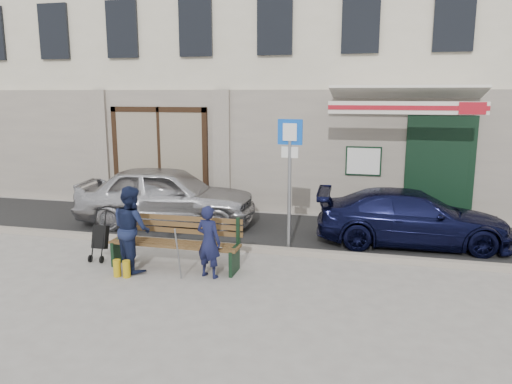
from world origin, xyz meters
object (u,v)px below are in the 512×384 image
(bench, at_px, (173,243))
(parking_sign, at_px, (290,165))
(car_silver, at_px, (167,195))
(man, at_px, (209,242))
(woman, at_px, (132,228))
(car_navy, at_px, (412,218))
(stroller, at_px, (100,238))

(bench, bearing_deg, parking_sign, 37.12)
(car_silver, relative_size, man, 3.35)
(man, xyz_separation_m, woman, (-1.45, 0.03, 0.13))
(car_silver, bearing_deg, man, -152.98)
(car_navy, xyz_separation_m, stroller, (-5.78, -2.45, -0.15))
(car_silver, xyz_separation_m, man, (2.13, -3.06, -0.09))
(stroller, bearing_deg, bench, -3.41)
(man, bearing_deg, car_silver, -39.56)
(car_silver, relative_size, car_navy, 1.07)
(car_silver, height_order, bench, car_silver)
(stroller, bearing_deg, car_navy, 21.98)
(parking_sign, bearing_deg, man, -116.53)
(car_silver, height_order, man, car_silver)
(woman, height_order, stroller, woman)
(car_navy, relative_size, bench, 1.64)
(car_navy, distance_m, bench, 4.96)
(man, height_order, stroller, man)
(parking_sign, bearing_deg, car_navy, 30.11)
(car_navy, distance_m, stroller, 6.28)
(man, relative_size, stroller, 1.31)
(woman, bearing_deg, stroller, 16.27)
(car_navy, height_order, parking_sign, parking_sign)
(parking_sign, xyz_separation_m, stroller, (-3.38, -1.35, -1.33))
(stroller, bearing_deg, parking_sign, 20.86)
(car_navy, height_order, man, man)
(car_navy, xyz_separation_m, woman, (-4.93, -2.78, 0.19))
(bench, xyz_separation_m, man, (0.80, -0.30, 0.17))
(parking_sign, bearing_deg, bench, -137.27)
(parking_sign, distance_m, woman, 3.20)
(car_silver, distance_m, woman, 3.11)
(stroller, bearing_deg, car_silver, 85.36)
(woman, bearing_deg, car_navy, -112.84)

